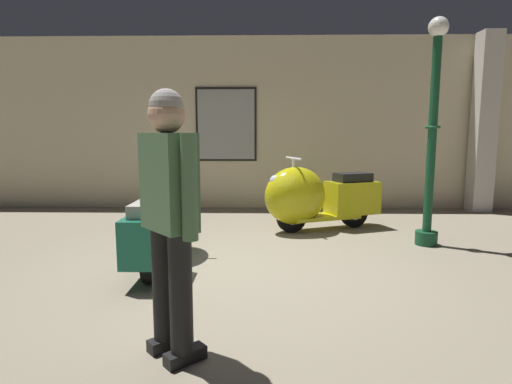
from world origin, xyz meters
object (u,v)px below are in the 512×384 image
(scooter_1, at_px, (313,197))
(visitor_0, at_px, (170,207))
(lamppost, at_px, (432,135))
(scooter_0, at_px, (165,221))

(scooter_1, distance_m, visitor_0, 3.86)
(scooter_1, xyz_separation_m, lamppost, (1.40, -0.77, 0.92))
(scooter_0, relative_size, visitor_0, 0.98)
(scooter_0, bearing_deg, scooter_1, -49.96)
(scooter_1, distance_m, lamppost, 1.85)
(scooter_0, bearing_deg, lamppost, -76.48)
(scooter_1, relative_size, visitor_0, 1.09)
(scooter_1, height_order, lamppost, lamppost)
(lamppost, relative_size, visitor_0, 1.66)
(scooter_0, relative_size, lamppost, 0.59)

